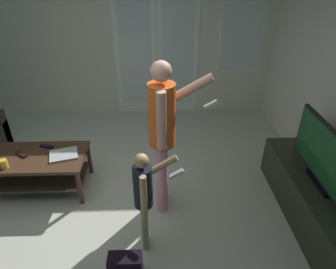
{
  "coord_description": "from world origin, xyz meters",
  "views": [
    {
      "loc": [
        0.72,
        -2.38,
        2.42
      ],
      "look_at": [
        0.81,
        0.21,
        0.88
      ],
      "focal_mm": 31.74,
      "sensor_mm": 36.0,
      "label": 1
    }
  ],
  "objects_px": {
    "backpack": "(125,266)",
    "cup_by_laptop": "(4,164)",
    "tv_stand": "(313,201)",
    "person_child": "(145,194)",
    "tv_remote_black": "(22,154)",
    "person_adult": "(163,128)",
    "laptop_closed": "(64,155)",
    "dvd_remote_slim": "(47,146)",
    "coffee_table": "(39,165)",
    "flat_screen_tv": "(326,159)"
  },
  "relations": [
    {
      "from": "flat_screen_tv",
      "to": "person_child",
      "type": "xyz_separation_m",
      "value": [
        -1.73,
        -0.28,
        -0.14
      ]
    },
    {
      "from": "tv_stand",
      "to": "cup_by_laptop",
      "type": "relative_size",
      "value": 17.98
    },
    {
      "from": "laptop_closed",
      "to": "dvd_remote_slim",
      "type": "bearing_deg",
      "value": 127.81
    },
    {
      "from": "coffee_table",
      "to": "cup_by_laptop",
      "type": "distance_m",
      "value": 0.38
    },
    {
      "from": "coffee_table",
      "to": "flat_screen_tv",
      "type": "xyz_separation_m",
      "value": [
        3.0,
        -0.59,
        0.44
      ]
    },
    {
      "from": "coffee_table",
      "to": "tv_remote_black",
      "type": "distance_m",
      "value": 0.22
    },
    {
      "from": "tv_remote_black",
      "to": "tv_stand",
      "type": "bearing_deg",
      "value": 24.44
    },
    {
      "from": "flat_screen_tv",
      "to": "backpack",
      "type": "bearing_deg",
      "value": -162.09
    },
    {
      "from": "coffee_table",
      "to": "backpack",
      "type": "height_order",
      "value": "coffee_table"
    },
    {
      "from": "flat_screen_tv",
      "to": "tv_stand",
      "type": "bearing_deg",
      "value": -65.54
    },
    {
      "from": "cup_by_laptop",
      "to": "tv_remote_black",
      "type": "xyz_separation_m",
      "value": [
        0.09,
        0.23,
        -0.04
      ]
    },
    {
      "from": "cup_by_laptop",
      "to": "dvd_remote_slim",
      "type": "xyz_separation_m",
      "value": [
        0.33,
        0.39,
        -0.04
      ]
    },
    {
      "from": "person_adult",
      "to": "backpack",
      "type": "bearing_deg",
      "value": -112.07
    },
    {
      "from": "coffee_table",
      "to": "person_adult",
      "type": "height_order",
      "value": "person_adult"
    },
    {
      "from": "person_child",
      "to": "cup_by_laptop",
      "type": "relative_size",
      "value": 10.64
    },
    {
      "from": "person_child",
      "to": "backpack",
      "type": "relative_size",
      "value": 3.61
    },
    {
      "from": "person_child",
      "to": "laptop_closed",
      "type": "height_order",
      "value": "person_child"
    },
    {
      "from": "person_adult",
      "to": "cup_by_laptop",
      "type": "height_order",
      "value": "person_adult"
    },
    {
      "from": "coffee_table",
      "to": "backpack",
      "type": "bearing_deg",
      "value": -47.68
    },
    {
      "from": "tv_stand",
      "to": "dvd_remote_slim",
      "type": "bearing_deg",
      "value": 165.24
    },
    {
      "from": "person_adult",
      "to": "backpack",
      "type": "xyz_separation_m",
      "value": [
        -0.36,
        -0.88,
        -0.89
      ]
    },
    {
      "from": "tv_stand",
      "to": "person_adult",
      "type": "distance_m",
      "value": 1.75
    },
    {
      "from": "coffee_table",
      "to": "person_adult",
      "type": "relative_size",
      "value": 0.66
    },
    {
      "from": "backpack",
      "to": "cup_by_laptop",
      "type": "height_order",
      "value": "cup_by_laptop"
    },
    {
      "from": "coffee_table",
      "to": "dvd_remote_slim",
      "type": "distance_m",
      "value": 0.24
    },
    {
      "from": "backpack",
      "to": "tv_remote_black",
      "type": "distance_m",
      "value": 1.8
    },
    {
      "from": "tv_stand",
      "to": "person_child",
      "type": "height_order",
      "value": "person_child"
    },
    {
      "from": "flat_screen_tv",
      "to": "cup_by_laptop",
      "type": "distance_m",
      "value": 3.3
    },
    {
      "from": "coffee_table",
      "to": "cup_by_laptop",
      "type": "xyz_separation_m",
      "value": [
        -0.27,
        -0.21,
        0.18
      ]
    },
    {
      "from": "person_child",
      "to": "laptop_closed",
      "type": "distance_m",
      "value": 1.31
    },
    {
      "from": "person_child",
      "to": "laptop_closed",
      "type": "xyz_separation_m",
      "value": [
        -0.96,
        0.87,
        -0.16
      ]
    },
    {
      "from": "coffee_table",
      "to": "backpack",
      "type": "relative_size",
      "value": 3.75
    },
    {
      "from": "coffee_table",
      "to": "person_adult",
      "type": "bearing_deg",
      "value": -12.62
    },
    {
      "from": "flat_screen_tv",
      "to": "cup_by_laptop",
      "type": "height_order",
      "value": "flat_screen_tv"
    },
    {
      "from": "cup_by_laptop",
      "to": "person_child",
      "type": "bearing_deg",
      "value": -23.12
    },
    {
      "from": "backpack",
      "to": "coffee_table",
      "type": "bearing_deg",
      "value": 132.32
    },
    {
      "from": "coffee_table",
      "to": "dvd_remote_slim",
      "type": "relative_size",
      "value": 6.45
    },
    {
      "from": "tv_remote_black",
      "to": "cup_by_laptop",
      "type": "bearing_deg",
      "value": -76.51
    },
    {
      "from": "backpack",
      "to": "tv_remote_black",
      "type": "relative_size",
      "value": 1.72
    },
    {
      "from": "tv_stand",
      "to": "cup_by_laptop",
      "type": "xyz_separation_m",
      "value": [
        -3.27,
        0.38,
        0.29
      ]
    },
    {
      "from": "backpack",
      "to": "person_adult",
      "type": "bearing_deg",
      "value": 67.93
    },
    {
      "from": "laptop_closed",
      "to": "cup_by_laptop",
      "type": "height_order",
      "value": "cup_by_laptop"
    },
    {
      "from": "backpack",
      "to": "dvd_remote_slim",
      "type": "height_order",
      "value": "dvd_remote_slim"
    },
    {
      "from": "tv_stand",
      "to": "person_child",
      "type": "relative_size",
      "value": 1.69
    },
    {
      "from": "person_adult",
      "to": "person_child",
      "type": "relative_size",
      "value": 1.57
    },
    {
      "from": "person_child",
      "to": "tv_remote_black",
      "type": "relative_size",
      "value": 6.22
    },
    {
      "from": "person_adult",
      "to": "laptop_closed",
      "type": "bearing_deg",
      "value": 164.06
    },
    {
      "from": "flat_screen_tv",
      "to": "laptop_closed",
      "type": "xyz_separation_m",
      "value": [
        -2.69,
        0.59,
        -0.3
      ]
    },
    {
      "from": "person_adult",
      "to": "coffee_table",
      "type": "bearing_deg",
      "value": 167.38
    },
    {
      "from": "coffee_table",
      "to": "laptop_closed",
      "type": "relative_size",
      "value": 3.57
    }
  ]
}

